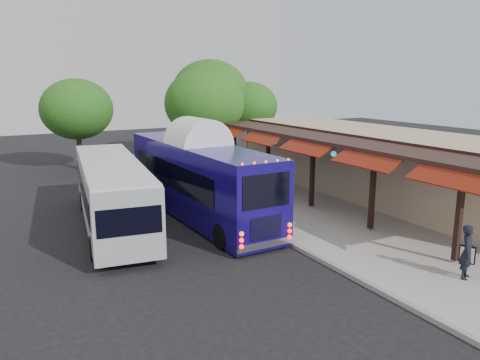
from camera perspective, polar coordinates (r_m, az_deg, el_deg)
ground at (r=17.93m, az=6.73°, el=-8.31°), size 90.00×90.00×0.00m
sidewalk at (r=23.85m, az=11.01°, el=-3.05°), size 10.00×40.00×0.15m
curb at (r=21.13m, az=0.55°, el=-4.81°), size 0.20×40.00×0.16m
station_shelter at (r=25.72m, az=16.99°, el=1.80°), size 8.15×20.00×3.60m
coach_bus at (r=21.43m, az=-5.06°, el=0.57°), size 2.67×11.45×3.64m
city_bus at (r=20.70m, az=-15.37°, el=-1.26°), size 3.73×10.95×2.88m
ped_a at (r=16.29m, az=25.98°, el=-7.89°), size 0.75×0.66×1.71m
ped_b at (r=21.01m, az=3.00°, el=-2.29°), size 0.97×0.84×1.71m
ped_c at (r=23.46m, az=-0.12°, el=-0.48°), size 1.21×0.92×1.91m
ped_d at (r=27.71m, az=0.40°, el=1.35°), size 1.18×0.72×1.78m
sign_board at (r=16.34m, az=25.94°, el=-8.35°), size 0.22×0.46×1.06m
tree_left at (r=32.18m, az=-4.35°, el=9.29°), size 5.43×5.43×6.95m
tree_mid at (r=38.18m, az=-3.67°, el=10.61°), size 6.10×6.10×7.81m
tree_right at (r=39.35m, az=1.11°, el=8.97°), size 4.72×4.72×6.04m
tree_far at (r=34.54m, az=-19.29°, el=8.14°), size 4.93×4.93×6.32m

